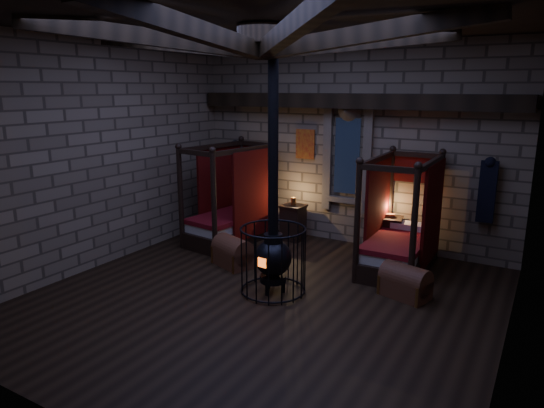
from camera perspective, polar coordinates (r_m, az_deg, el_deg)
The scene contains 8 objects.
room at distance 7.32m, azimuth -0.83°, elevation 16.89°, with size 7.02×7.02×4.29m.
bed_left at distance 10.73m, azimuth -4.69°, elevation -1.60°, with size 1.32×2.14×2.12m.
bed_right at distance 9.33m, azimuth 14.79°, elevation -4.38°, with size 1.08×2.02×2.10m.
trunk_left at distance 9.29m, azimuth -4.63°, elevation -5.74°, with size 0.91×0.75×0.58m.
trunk_right at distance 8.22m, azimuth 15.40°, elevation -8.90°, with size 0.85×0.67×0.55m.
nightstand_left at distance 10.77m, azimuth 2.50°, elevation -2.13°, with size 0.51×0.49×0.97m.
nightstand_right at distance 10.10m, azimuth 13.61°, elevation -3.63°, with size 0.56×0.54×0.85m.
stove at distance 7.97m, azimuth 0.13°, elevation -5.99°, with size 1.08×1.08×4.05m.
Camera 1 is at (3.77, -6.16, 3.32)m, focal length 32.00 mm.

